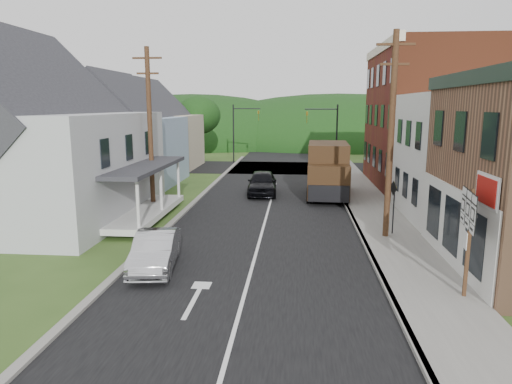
% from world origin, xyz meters
% --- Properties ---
extents(ground, '(120.00, 120.00, 0.00)m').
position_xyz_m(ground, '(0.00, 0.00, 0.00)').
color(ground, '#2D4719').
rests_on(ground, ground).
extents(road, '(9.00, 90.00, 0.02)m').
position_xyz_m(road, '(0.00, 10.00, 0.00)').
color(road, black).
rests_on(road, ground).
extents(cross_road, '(60.00, 9.00, 0.02)m').
position_xyz_m(cross_road, '(0.00, 27.00, 0.00)').
color(cross_road, black).
rests_on(cross_road, ground).
extents(sidewalk_right, '(2.80, 55.00, 0.15)m').
position_xyz_m(sidewalk_right, '(5.90, 8.00, 0.07)').
color(sidewalk_right, slate).
rests_on(sidewalk_right, ground).
extents(curb_right, '(0.20, 55.00, 0.15)m').
position_xyz_m(curb_right, '(4.55, 8.00, 0.07)').
color(curb_right, slate).
rests_on(curb_right, ground).
extents(curb_left, '(0.30, 55.00, 0.12)m').
position_xyz_m(curb_left, '(-4.65, 8.00, 0.06)').
color(curb_left, slate).
rests_on(curb_left, ground).
extents(storefront_white, '(8.00, 7.00, 6.50)m').
position_xyz_m(storefront_white, '(11.30, 7.50, 3.25)').
color(storefront_white, silver).
rests_on(storefront_white, ground).
extents(storefront_red, '(8.00, 12.00, 10.00)m').
position_xyz_m(storefront_red, '(11.30, 17.00, 5.00)').
color(storefront_red, brown).
rests_on(storefront_red, ground).
extents(house_gray, '(10.20, 12.24, 8.35)m').
position_xyz_m(house_gray, '(-12.00, 6.00, 4.23)').
color(house_gray, '#AFB1B4').
rests_on(house_gray, ground).
extents(house_blue, '(7.14, 8.16, 7.28)m').
position_xyz_m(house_blue, '(-11.00, 17.00, 3.69)').
color(house_blue, '#8DA2C1').
rests_on(house_blue, ground).
extents(house_cream, '(7.14, 8.16, 7.28)m').
position_xyz_m(house_cream, '(-11.50, 26.00, 3.69)').
color(house_cream, '#B6A68D').
rests_on(house_cream, ground).
extents(utility_pole_right, '(1.60, 0.26, 9.00)m').
position_xyz_m(utility_pole_right, '(5.60, 3.50, 4.66)').
color(utility_pole_right, '#472D19').
rests_on(utility_pole_right, ground).
extents(utility_pole_left, '(1.60, 0.26, 9.00)m').
position_xyz_m(utility_pole_left, '(-6.50, 8.00, 4.66)').
color(utility_pole_left, '#472D19').
rests_on(utility_pole_left, ground).
extents(traffic_signal_right, '(2.87, 0.20, 6.00)m').
position_xyz_m(traffic_signal_right, '(4.30, 23.50, 3.76)').
color(traffic_signal_right, black).
rests_on(traffic_signal_right, ground).
extents(traffic_signal_left, '(2.87, 0.20, 6.00)m').
position_xyz_m(traffic_signal_left, '(-4.30, 30.50, 3.76)').
color(traffic_signal_left, black).
rests_on(traffic_signal_left, ground).
extents(tree_left_b, '(4.80, 4.80, 6.94)m').
position_xyz_m(tree_left_b, '(-17.00, 12.00, 4.88)').
color(tree_left_b, '#382616').
rests_on(tree_left_b, ground).
extents(tree_left_c, '(5.80, 5.80, 8.41)m').
position_xyz_m(tree_left_c, '(-19.00, 20.00, 5.94)').
color(tree_left_c, '#382616').
rests_on(tree_left_c, ground).
extents(tree_left_d, '(4.80, 4.80, 6.94)m').
position_xyz_m(tree_left_d, '(-9.00, 32.00, 4.88)').
color(tree_left_d, '#382616').
rests_on(tree_left_d, ground).
extents(forested_ridge, '(90.00, 30.00, 16.00)m').
position_xyz_m(forested_ridge, '(0.00, 55.00, 0.00)').
color(forested_ridge, black).
rests_on(forested_ridge, ground).
extents(silver_sedan, '(1.96, 4.21, 1.34)m').
position_xyz_m(silver_sedan, '(-3.50, -1.12, 0.67)').
color(silver_sedan, silver).
rests_on(silver_sedan, ground).
extents(dark_sedan, '(2.08, 4.73, 1.59)m').
position_xyz_m(dark_sedan, '(-0.70, 13.41, 0.79)').
color(dark_sedan, black).
rests_on(dark_sedan, ground).
extents(delivery_van, '(2.82, 6.35, 3.49)m').
position_xyz_m(delivery_van, '(3.61, 12.98, 1.77)').
color(delivery_van, black).
rests_on(delivery_van, ground).
extents(route_sign_cluster, '(0.34, 1.90, 3.34)m').
position_xyz_m(route_sign_cluster, '(6.71, -2.99, 2.31)').
color(route_sign_cluster, '#472D19').
rests_on(route_sign_cluster, sidewalk_right).
extents(warning_sign, '(0.22, 0.65, 2.44)m').
position_xyz_m(warning_sign, '(5.96, 3.93, 1.71)').
color(warning_sign, black).
rests_on(warning_sign, sidewalk_right).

